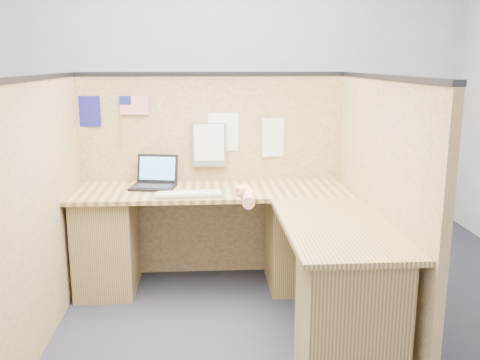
{
  "coord_description": "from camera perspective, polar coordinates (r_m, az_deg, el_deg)",
  "views": [
    {
      "loc": [
        -0.05,
        -2.96,
        1.6
      ],
      "look_at": [
        0.18,
        0.5,
        0.83
      ],
      "focal_mm": 40.0,
      "sensor_mm": 36.0,
      "label": 1
    }
  ],
  "objects": [
    {
      "name": "floor",
      "position": [
        3.37,
        -2.62,
        -15.91
      ],
      "size": [
        5.0,
        5.0,
        0.0
      ],
      "primitive_type": "plane",
      "color": "#20222E",
      "rests_on": "ground"
    },
    {
      "name": "wall_back",
      "position": [
        5.22,
        -3.32,
        10.28
      ],
      "size": [
        5.0,
        0.0,
        5.0
      ],
      "primitive_type": "plane",
      "rotation": [
        1.57,
        0.0,
        0.0
      ],
      "color": "#9A9C9F",
      "rests_on": "floor"
    },
    {
      "name": "wall_front",
      "position": [
        0.74,
        0.12,
        -3.34
      ],
      "size": [
        5.0,
        0.0,
        5.0
      ],
      "primitive_type": "plane",
      "rotation": [
        -1.57,
        0.0,
        0.0
      ],
      "color": "#9A9C9F",
      "rests_on": "floor"
    },
    {
      "name": "cubicle_partitions",
      "position": [
        3.49,
        -2.89,
        -1.33
      ],
      "size": [
        2.06,
        1.83,
        1.53
      ],
      "color": "brown",
      "rests_on": "floor"
    },
    {
      "name": "l_desk",
      "position": [
        3.47,
        0.28,
        -7.86
      ],
      "size": [
        1.95,
        1.75,
        0.73
      ],
      "color": "brown",
      "rests_on": "floor"
    },
    {
      "name": "laptop",
      "position": [
        3.86,
        -9.23,
        0.09
      ],
      "size": [
        0.33,
        0.34,
        0.22
      ],
      "rotation": [
        0.0,
        0.0,
        -0.19
      ],
      "color": "black",
      "rests_on": "l_desk"
    },
    {
      "name": "keyboard",
      "position": [
        3.54,
        -5.53,
        -1.55
      ],
      "size": [
        0.45,
        0.18,
        0.03
      ],
      "rotation": [
        0.0,
        0.0,
        0.06
      ],
      "color": "gray",
      "rests_on": "l_desk"
    },
    {
      "name": "mouse",
      "position": [
        3.55,
        0.43,
        -1.31
      ],
      "size": [
        0.12,
        0.09,
        0.05
      ],
      "primitive_type": "ellipsoid",
      "rotation": [
        0.0,
        0.0,
        -0.15
      ],
      "color": "silver",
      "rests_on": "l_desk"
    },
    {
      "name": "hand_forearm",
      "position": [
        3.4,
        0.8,
        -1.63
      ],
      "size": [
        0.12,
        0.41,
        0.09
      ],
      "color": "tan",
      "rests_on": "l_desk"
    },
    {
      "name": "blue_poster",
      "position": [
        4.03,
        -15.81,
        7.05
      ],
      "size": [
        0.17,
        0.02,
        0.22
      ],
      "primitive_type": "cube",
      "rotation": [
        0.0,
        0.0,
        -0.11
      ],
      "color": "navy",
      "rests_on": "cubicle_partitions"
    },
    {
      "name": "american_flag",
      "position": [
        3.97,
        -11.57,
        7.63
      ],
      "size": [
        0.21,
        0.01,
        0.36
      ],
      "color": "olive",
      "rests_on": "cubicle_partitions"
    },
    {
      "name": "file_holder",
      "position": [
        3.95,
        -3.33,
        3.8
      ],
      "size": [
        0.25,
        0.05,
        0.32
      ],
      "color": "slate",
      "rests_on": "cubicle_partitions"
    },
    {
      "name": "paper_left",
      "position": [
        3.97,
        -1.79,
        5.12
      ],
      "size": [
        0.22,
        0.01,
        0.28
      ],
      "primitive_type": "cube",
      "rotation": [
        0.0,
        0.0,
        0.03
      ],
      "color": "white",
      "rests_on": "cubicle_partitions"
    },
    {
      "name": "paper_right",
      "position": [
        4.01,
        3.97,
        4.56
      ],
      "size": [
        0.22,
        0.04,
        0.29
      ],
      "primitive_type": "cube",
      "rotation": [
        0.0,
        0.0,
        0.16
      ],
      "color": "white",
      "rests_on": "cubicle_partitions"
    }
  ]
}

